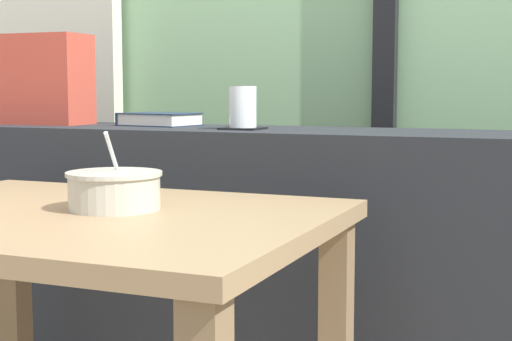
{
  "coord_description": "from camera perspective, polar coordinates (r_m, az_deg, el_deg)",
  "views": [
    {
      "loc": [
        0.81,
        -1.3,
        0.94
      ],
      "look_at": [
        0.14,
        0.32,
        0.75
      ],
      "focal_mm": 54.0,
      "sensor_mm": 36.0,
      "label": 1
    }
  ],
  "objects": [
    {
      "name": "breakfast_table",
      "position": [
        1.51,
        -12.95,
        -7.48
      ],
      "size": [
        0.94,
        0.72,
        0.71
      ],
      "color": "#826849",
      "rests_on": "ground"
    },
    {
      "name": "dark_console_ledge",
      "position": [
        2.08,
        -1.13,
        -8.39
      ],
      "size": [
        2.8,
        0.37,
        0.83
      ],
      "primitive_type": "cube",
      "color": "#23262B",
      "rests_on": "ground"
    },
    {
      "name": "juice_glass",
      "position": [
        1.97,
        -0.98,
        4.58
      ],
      "size": [
        0.07,
        0.07,
        0.1
      ],
      "color": "white",
      "rests_on": "coaster_square"
    },
    {
      "name": "curtain_left_panel",
      "position": [
        3.01,
        -14.87,
        11.85
      ],
      "size": [
        0.56,
        0.06,
        2.5
      ],
      "primitive_type": "cube",
      "color": "beige",
      "rests_on": "ground"
    },
    {
      "name": "soup_bowl",
      "position": [
        1.5,
        -10.53,
        -1.47
      ],
      "size": [
        0.18,
        0.18,
        0.15
      ],
      "color": "#BCB7A8",
      "rests_on": "breakfast_table"
    },
    {
      "name": "closed_book",
      "position": [
        2.19,
        -7.19,
        3.79
      ],
      "size": [
        0.22,
        0.17,
        0.04
      ],
      "color": "#1E2D47",
      "rests_on": "dark_console_ledge"
    },
    {
      "name": "coaster_square",
      "position": [
        1.97,
        -0.98,
        3.14
      ],
      "size": [
        0.1,
        0.1,
        0.0
      ],
      "primitive_type": "cube",
      "color": "black",
      "rests_on": "dark_console_ledge"
    },
    {
      "name": "throw_pillow",
      "position": [
        2.36,
        -15.99,
        6.49
      ],
      "size": [
        0.32,
        0.14,
        0.26
      ],
      "primitive_type": "cube",
      "rotation": [
        0.0,
        0.0,
        0.01
      ],
      "color": "#B74233",
      "rests_on": "dark_console_ledge"
    },
    {
      "name": "fork_utensil",
      "position": [
        1.77,
        -10.25,
        -1.41
      ],
      "size": [
        0.09,
        0.16,
        0.01
      ],
      "primitive_type": "cube",
      "rotation": [
        0.0,
        0.0,
        -0.44
      ],
      "color": "silver",
      "rests_on": "breakfast_table"
    }
  ]
}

